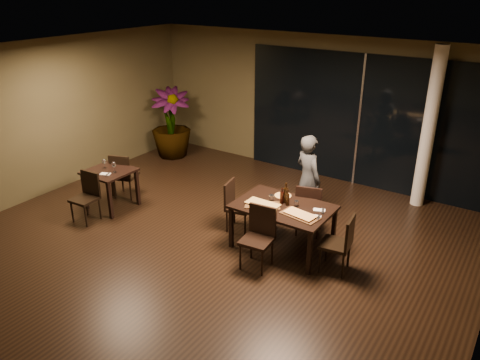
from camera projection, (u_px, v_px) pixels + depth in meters
name	position (u px, v px, depth m)	size (l,w,h in m)	color
ground	(203.00, 251.00, 7.50)	(8.00, 8.00, 0.00)	black
wall_back	(317.00, 106.00, 10.00)	(8.00, 0.10, 3.00)	#463E25
wall_left	(34.00, 121.00, 8.97)	(0.10, 8.00, 3.00)	#463E25
ceiling	(196.00, 59.00, 6.30)	(8.00, 8.00, 0.04)	silver
window_panel	(360.00, 121.00, 9.48)	(5.00, 0.06, 2.70)	black
column	(429.00, 129.00, 8.47)	(0.24, 0.24, 3.00)	white
main_table	(283.00, 210.00, 7.33)	(1.50, 1.00, 0.75)	black
side_table	(110.00, 177.00, 8.70)	(0.80, 0.80, 0.75)	black
chair_main_far	(309.00, 207.00, 7.77)	(0.53, 0.53, 0.93)	black
chair_main_near	(259.00, 234.00, 6.95)	(0.48, 0.48, 0.94)	black
chair_main_left	(235.00, 203.00, 7.98)	(0.48, 0.48, 0.88)	black
chair_main_right	(341.00, 241.00, 6.79)	(0.47, 0.47, 0.90)	black
chair_side_far	(123.00, 174.00, 9.12)	(0.54, 0.54, 0.92)	black
chair_side_near	(87.00, 194.00, 8.30)	(0.44, 0.44, 0.89)	black
diner	(308.00, 179.00, 8.17)	(0.54, 0.36, 1.60)	#2D3033
potted_plant	(171.00, 123.00, 11.18)	(0.90, 0.90, 1.66)	#26521B
pizza_board_left	(263.00, 205.00, 7.31)	(0.55, 0.28, 0.01)	#4B3018
pizza_board_right	(300.00, 216.00, 6.99)	(0.59, 0.29, 0.01)	#492D17
oblong_pizza_left	(263.00, 204.00, 7.30)	(0.51, 0.24, 0.02)	maroon
oblong_pizza_right	(300.00, 215.00, 6.98)	(0.46, 0.21, 0.02)	maroon
round_pizza	(283.00, 196.00, 7.61)	(0.26, 0.26, 0.01)	red
bottle_a	(282.00, 196.00, 7.32)	(0.06, 0.06, 0.27)	black
bottle_b	(288.00, 198.00, 7.28)	(0.06, 0.06, 0.26)	black
bottle_c	(286.00, 193.00, 7.35)	(0.07, 0.07, 0.33)	black
tumbler_left	(272.00, 198.00, 7.46)	(0.08, 0.08, 0.09)	white
tumbler_right	(296.00, 203.00, 7.28)	(0.07, 0.07, 0.09)	white
napkin_near	(315.00, 217.00, 6.96)	(0.18, 0.10, 0.01)	silver
napkin_far	(319.00, 210.00, 7.15)	(0.18, 0.10, 0.01)	white
wine_glass_a	(104.00, 164.00, 8.72)	(0.07, 0.07, 0.16)	white
wine_glass_b	(114.00, 167.00, 8.53)	(0.08, 0.08, 0.19)	white
side_napkin	(105.00, 174.00, 8.47)	(0.18, 0.11, 0.01)	white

